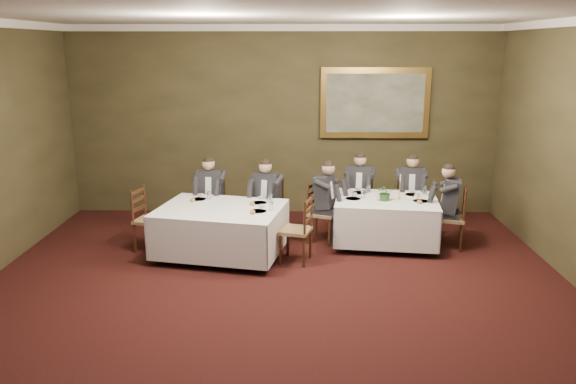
{
  "coord_description": "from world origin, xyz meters",
  "views": [
    {
      "loc": [
        0.27,
        -5.48,
        3.14
      ],
      "look_at": [
        0.14,
        2.1,
        1.15
      ],
      "focal_mm": 35.0,
      "sensor_mm": 36.0,
      "label": 1
    }
  ],
  "objects_px": {
    "chair_main_backleft": "(359,212)",
    "chair_sec_endright": "(296,243)",
    "diner_main_endright": "(451,217)",
    "painting": "(375,103)",
    "diner_main_backright": "(410,201)",
    "table_main": "(386,218)",
    "chair_main_endright": "(450,230)",
    "diner_sec_backright": "(268,208)",
    "table_second": "(221,227)",
    "diner_sec_backleft": "(211,205)",
    "chair_sec_backright": "(268,221)",
    "chair_sec_backleft": "(212,217)",
    "diner_main_endleft": "(323,212)",
    "chair_main_endleft": "(322,225)",
    "diner_main_backleft": "(359,200)",
    "chair_sec_endleft": "(150,232)",
    "centerpiece": "(385,191)",
    "candlestick": "(400,189)",
    "chair_main_backright": "(409,214)"
  },
  "relations": [
    {
      "from": "chair_main_backleft",
      "to": "chair_sec_endright",
      "type": "height_order",
      "value": "same"
    },
    {
      "from": "diner_main_endright",
      "to": "painting",
      "type": "xyz_separation_m",
      "value": [
        -1.01,
        1.9,
        1.59
      ]
    },
    {
      "from": "diner_main_backright",
      "to": "table_main",
      "type": "bearing_deg",
      "value": 59.28
    },
    {
      "from": "table_main",
      "to": "chair_main_backleft",
      "type": "xyz_separation_m",
      "value": [
        -0.33,
        0.88,
        -0.17
      ]
    },
    {
      "from": "chair_main_endright",
      "to": "diner_sec_backright",
      "type": "relative_size",
      "value": 0.74
    },
    {
      "from": "table_main",
      "to": "diner_main_endright",
      "type": "distance_m",
      "value": 1.01
    },
    {
      "from": "chair_main_backleft",
      "to": "diner_main_endright",
      "type": "relative_size",
      "value": 0.74
    },
    {
      "from": "table_second",
      "to": "chair_main_endright",
      "type": "bearing_deg",
      "value": 6.47
    },
    {
      "from": "diner_sec_backleft",
      "to": "diner_sec_backright",
      "type": "bearing_deg",
      "value": 173.85
    },
    {
      "from": "painting",
      "to": "chair_sec_endright",
      "type": "bearing_deg",
      "value": -119.36
    },
    {
      "from": "chair_sec_backright",
      "to": "diner_sec_backright",
      "type": "xyz_separation_m",
      "value": [
        -0.0,
        -0.01,
        0.23
      ]
    },
    {
      "from": "diner_main_endright",
      "to": "chair_sec_backleft",
      "type": "relative_size",
      "value": 1.35
    },
    {
      "from": "diner_main_endleft",
      "to": "chair_sec_backleft",
      "type": "relative_size",
      "value": 1.35
    },
    {
      "from": "table_main",
      "to": "chair_main_endleft",
      "type": "xyz_separation_m",
      "value": [
        -1.02,
        0.13,
        -0.17
      ]
    },
    {
      "from": "table_main",
      "to": "chair_sec_backright",
      "type": "relative_size",
      "value": 1.76
    },
    {
      "from": "table_second",
      "to": "diner_sec_backleft",
      "type": "distance_m",
      "value": 1.07
    },
    {
      "from": "chair_main_endright",
      "to": "painting",
      "type": "xyz_separation_m",
      "value": [
        -1.02,
        1.91,
        1.82
      ]
    },
    {
      "from": "table_main",
      "to": "chair_sec_backleft",
      "type": "relative_size",
      "value": 1.76
    },
    {
      "from": "table_main",
      "to": "diner_main_backleft",
      "type": "relative_size",
      "value": 1.31
    },
    {
      "from": "chair_sec_backright",
      "to": "chair_main_endright",
      "type": "bearing_deg",
      "value": -166.15
    },
    {
      "from": "chair_main_endright",
      "to": "diner_sec_backleft",
      "type": "xyz_separation_m",
      "value": [
        -3.9,
        0.61,
        0.23
      ]
    },
    {
      "from": "table_main",
      "to": "chair_sec_backleft",
      "type": "bearing_deg",
      "value": 170.19
    },
    {
      "from": "diner_main_endright",
      "to": "chair_sec_endleft",
      "type": "relative_size",
      "value": 1.35
    },
    {
      "from": "chair_main_endright",
      "to": "diner_main_endleft",
      "type": "bearing_deg",
      "value": 97.84
    },
    {
      "from": "centerpiece",
      "to": "candlestick",
      "type": "xyz_separation_m",
      "value": [
        0.24,
        0.12,
        0.0
      ]
    },
    {
      "from": "diner_main_endleft",
      "to": "chair_sec_backright",
      "type": "xyz_separation_m",
      "value": [
        -0.9,
        0.18,
        -0.23
      ]
    },
    {
      "from": "table_second",
      "to": "chair_sec_endright",
      "type": "xyz_separation_m",
      "value": [
        1.15,
        -0.23,
        -0.17
      ]
    },
    {
      "from": "table_second",
      "to": "chair_main_backright",
      "type": "relative_size",
      "value": 2.09
    },
    {
      "from": "diner_main_endright",
      "to": "chair_sec_endleft",
      "type": "distance_m",
      "value": 4.75
    },
    {
      "from": "diner_main_endleft",
      "to": "chair_sec_endleft",
      "type": "relative_size",
      "value": 1.35
    },
    {
      "from": "chair_sec_endright",
      "to": "diner_sec_backleft",
      "type": "bearing_deg",
      "value": 65.31
    },
    {
      "from": "diner_main_endleft",
      "to": "chair_sec_backright",
      "type": "distance_m",
      "value": 0.94
    },
    {
      "from": "diner_main_backleft",
      "to": "table_main",
      "type": "bearing_deg",
      "value": 124.35
    },
    {
      "from": "chair_main_endleft",
      "to": "chair_main_endright",
      "type": "xyz_separation_m",
      "value": [
        2.03,
        -0.25,
        0.0
      ]
    },
    {
      "from": "chair_main_backright",
      "to": "chair_sec_endright",
      "type": "xyz_separation_m",
      "value": [
        -1.97,
        -1.54,
        0.0
      ]
    },
    {
      "from": "chair_main_backleft",
      "to": "diner_main_backleft",
      "type": "relative_size",
      "value": 0.74
    },
    {
      "from": "table_second",
      "to": "diner_main_endleft",
      "type": "distance_m",
      "value": 1.71
    },
    {
      "from": "diner_sec_backleft",
      "to": "chair_sec_endright",
      "type": "distance_m",
      "value": 1.93
    },
    {
      "from": "table_second",
      "to": "chair_sec_backleft",
      "type": "bearing_deg",
      "value": 106.19
    },
    {
      "from": "diner_sec_backright",
      "to": "chair_sec_backleft",
      "type": "bearing_deg",
      "value": 9.99
    },
    {
      "from": "chair_main_endleft",
      "to": "chair_sec_endright",
      "type": "bearing_deg",
      "value": -3.42
    },
    {
      "from": "chair_main_backright",
      "to": "table_second",
      "type": "bearing_deg",
      "value": 26.91
    },
    {
      "from": "chair_main_endleft",
      "to": "painting",
      "type": "xyz_separation_m",
      "value": [
        1.02,
        1.65,
        1.82
      ]
    },
    {
      "from": "chair_main_endright",
      "to": "candlestick",
      "type": "xyz_separation_m",
      "value": [
        -0.81,
        0.15,
        0.63
      ]
    },
    {
      "from": "diner_main_endright",
      "to": "diner_main_endleft",
      "type": "bearing_deg",
      "value": 97.88
    },
    {
      "from": "table_second",
      "to": "chair_main_endleft",
      "type": "bearing_deg",
      "value": 22.87
    },
    {
      "from": "candlestick",
      "to": "table_main",
      "type": "bearing_deg",
      "value": -174.45
    },
    {
      "from": "diner_main_endleft",
      "to": "chair_sec_backright",
      "type": "bearing_deg",
      "value": -79.49
    },
    {
      "from": "chair_main_backright",
      "to": "chair_main_endleft",
      "type": "xyz_separation_m",
      "value": [
        -1.55,
        -0.65,
        0.0
      ]
    },
    {
      "from": "table_second",
      "to": "centerpiece",
      "type": "bearing_deg",
      "value": 9.77
    }
  ]
}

